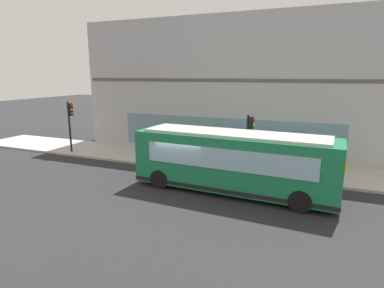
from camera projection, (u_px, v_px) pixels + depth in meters
name	position (u px, v px, depth m)	size (l,w,h in m)	color
ground	(185.00, 186.00, 16.93)	(120.00, 120.00, 0.00)	#262628
sidewalk_curb	(214.00, 162.00, 21.18)	(4.25, 40.00, 0.15)	#B2ADA3
building_corner	(236.00, 86.00, 24.86)	(6.27, 23.03, 9.88)	#A8A8AD
city_bus_nearside	(233.00, 162.00, 15.84)	(3.02, 10.15, 3.07)	#197247
traffic_light_near_corner	(250.00, 133.00, 18.15)	(0.32, 0.49, 3.44)	black
traffic_light_down_block	(70.00, 117.00, 23.27)	(0.32, 0.49, 3.72)	black
fire_hydrant	(344.00, 167.00, 18.66)	(0.35, 0.35, 0.74)	yellow
pedestrian_near_hydrant	(194.00, 149.00, 20.79)	(0.32, 0.32, 1.62)	silver
pedestrian_by_light_pole	(170.00, 147.00, 21.40)	(0.32, 0.32, 1.57)	black
pedestrian_walking_along_curb	(178.00, 143.00, 22.11)	(0.32, 0.32, 1.72)	gold
newspaper_vending_box	(192.00, 152.00, 21.86)	(0.44, 0.42, 0.90)	#197233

